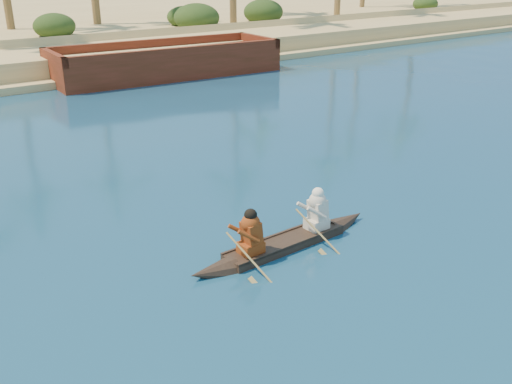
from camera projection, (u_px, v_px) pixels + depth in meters
canoe at (285, 236)px, 12.55m from camera, size 4.93×0.73×1.36m
barge_right at (167, 62)px, 31.10m from camera, size 12.53×4.94×2.05m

